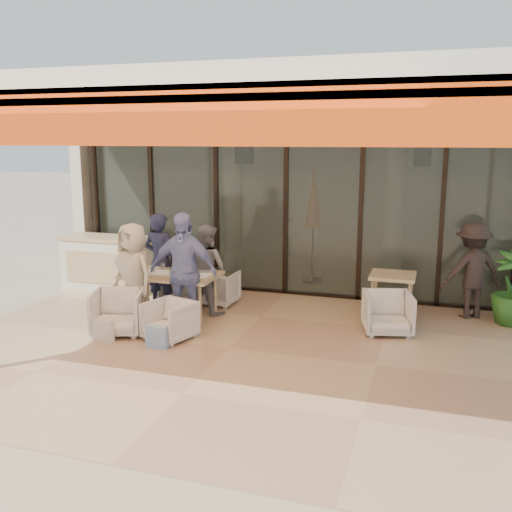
{
  "coord_description": "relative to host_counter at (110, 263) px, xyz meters",
  "views": [
    {
      "loc": [
        2.61,
        -6.96,
        2.85
      ],
      "look_at": [
        0.1,
        0.9,
        1.15
      ],
      "focal_mm": 40.0,
      "sensor_mm": 36.0,
      "label": 1
    }
  ],
  "objects": [
    {
      "name": "ground",
      "position": [
        3.27,
        -2.3,
        -0.53
      ],
      "size": [
        70.0,
        70.0,
        0.0
      ],
      "primitive_type": "plane",
      "color": "#C6B293",
      "rests_on": "ground"
    },
    {
      "name": "terrace_floor",
      "position": [
        3.27,
        -2.3,
        -0.53
      ],
      "size": [
        8.0,
        6.0,
        0.01
      ],
      "primitive_type": "cube",
      "color": "tan",
      "rests_on": "ground"
    },
    {
      "name": "terrace_structure",
      "position": [
        3.27,
        -2.56,
        2.72
      ],
      "size": [
        8.0,
        6.0,
        3.4
      ],
      "color": "silver",
      "rests_on": "ground"
    },
    {
      "name": "glass_storefront",
      "position": [
        3.27,
        0.7,
        1.07
      ],
      "size": [
        8.08,
        0.1,
        3.2
      ],
      "color": "#9EADA3",
      "rests_on": "ground"
    },
    {
      "name": "interior_block",
      "position": [
        3.28,
        3.02,
        1.7
      ],
      "size": [
        9.05,
        3.62,
        3.52
      ],
      "color": "silver",
      "rests_on": "ground"
    },
    {
      "name": "host_counter",
      "position": [
        0.0,
        0.0,
        0.0
      ],
      "size": [
        1.85,
        0.65,
        1.04
      ],
      "color": "silver",
      "rests_on": "ground"
    },
    {
      "name": "dining_table",
      "position": [
        1.9,
        -1.24,
        0.16
      ],
      "size": [
        1.5,
        0.9,
        0.93
      ],
      "color": "tan",
      "rests_on": "ground"
    },
    {
      "name": "chair_far_left",
      "position": [
        1.49,
        -0.29,
        -0.24
      ],
      "size": [
        0.73,
        0.71,
        0.59
      ],
      "primitive_type": "imported",
      "rotation": [
        0.0,
        0.0,
        3.52
      ],
      "color": "silver",
      "rests_on": "ground"
    },
    {
      "name": "chair_far_right",
      "position": [
        2.33,
        -0.29,
        -0.21
      ],
      "size": [
        0.65,
        0.61,
        0.65
      ],
      "primitive_type": "imported",
      "rotation": [
        0.0,
        0.0,
        3.11
      ],
      "color": "silver",
      "rests_on": "ground"
    },
    {
      "name": "chair_near_left",
      "position": [
        1.49,
        -2.19,
        -0.16
      ],
      "size": [
        0.89,
        0.86,
        0.73
      ],
      "primitive_type": "imported",
      "rotation": [
        0.0,
        0.0,
        0.33
      ],
      "color": "silver",
      "rests_on": "ground"
    },
    {
      "name": "chair_near_right",
      "position": [
        2.33,
        -2.19,
        -0.21
      ],
      "size": [
        0.77,
        0.74,
        0.64
      ],
      "primitive_type": "imported",
      "rotation": [
        0.0,
        0.0,
        -0.31
      ],
      "color": "silver",
      "rests_on": "ground"
    },
    {
      "name": "diner_navy",
      "position": [
        1.49,
        -0.79,
        0.29
      ],
      "size": [
        0.65,
        0.47,
        1.65
      ],
      "primitive_type": "imported",
      "rotation": [
        0.0,
        0.0,
        3.01
      ],
      "color": "#1B1F3D",
      "rests_on": "ground"
    },
    {
      "name": "diner_grey",
      "position": [
        2.33,
        -0.79,
        0.22
      ],
      "size": [
        0.88,
        0.79,
        1.5
      ],
      "primitive_type": "imported",
      "rotation": [
        0.0,
        0.0,
        2.78
      ],
      "color": "slate",
      "rests_on": "ground"
    },
    {
      "name": "diner_cream",
      "position": [
        1.49,
        -1.69,
        0.27
      ],
      "size": [
        0.91,
        0.75,
        1.6
      ],
      "primitive_type": "imported",
      "rotation": [
        0.0,
        0.0,
        -0.36
      ],
      "color": "beige",
      "rests_on": "ground"
    },
    {
      "name": "diner_periwinkle",
      "position": [
        2.33,
        -1.69,
        0.37
      ],
      "size": [
        1.07,
        0.47,
        1.8
      ],
      "primitive_type": "imported",
      "rotation": [
        0.0,
        0.0,
        0.03
      ],
      "color": "#6870AE",
      "rests_on": "ground"
    },
    {
      "name": "tote_bag_cream",
      "position": [
        1.49,
        -2.59,
        -0.36
      ],
      "size": [
        0.3,
        0.1,
        0.34
      ],
      "primitive_type": "cube",
      "color": "silver",
      "rests_on": "ground"
    },
    {
      "name": "tote_bag_blue",
      "position": [
        2.33,
        -2.59,
        -0.36
      ],
      "size": [
        0.3,
        0.1,
        0.34
      ],
      "primitive_type": "cube",
      "color": "#99BFD8",
      "rests_on": "ground"
    },
    {
      "name": "side_table",
      "position": [
        5.28,
        -0.22,
        0.11
      ],
      "size": [
        0.7,
        0.7,
        0.74
      ],
      "color": "tan",
      "rests_on": "ground"
    },
    {
      "name": "side_chair",
      "position": [
        5.28,
        -0.97,
        -0.18
      ],
      "size": [
        0.82,
        0.79,
        0.7
      ],
      "primitive_type": "imported",
      "rotation": [
        0.0,
        0.0,
        0.26
      ],
      "color": "silver",
      "rests_on": "ground"
    },
    {
      "name": "standing_woman",
      "position": [
        6.48,
        0.21,
        0.25
      ],
      "size": [
        1.17,
        1.0,
        1.57
      ],
      "primitive_type": "imported",
      "rotation": [
        0.0,
        0.0,
        3.64
      ],
      "color": "black",
      "rests_on": "ground"
    }
  ]
}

